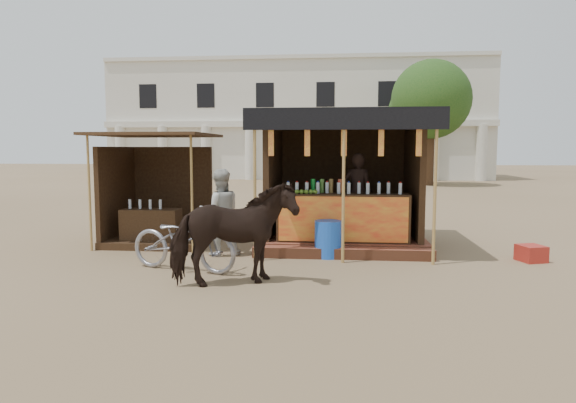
# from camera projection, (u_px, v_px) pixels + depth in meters

# --- Properties ---
(ground) EXTENTS (120.00, 120.00, 0.00)m
(ground) POSITION_uv_depth(u_px,v_px,m) (278.00, 284.00, 7.85)
(ground) COLOR #846B4C
(ground) RESTS_ON ground
(main_stall) EXTENTS (3.60, 3.61, 2.78)m
(main_stall) POSITION_uv_depth(u_px,v_px,m) (343.00, 197.00, 10.97)
(main_stall) COLOR brown
(main_stall) RESTS_ON ground
(secondary_stall) EXTENTS (2.40, 2.40, 2.38)m
(secondary_stall) POSITION_uv_depth(u_px,v_px,m) (152.00, 204.00, 11.27)
(secondary_stall) COLOR #3C2815
(secondary_stall) RESTS_ON ground
(cow) EXTENTS (2.04, 1.49, 1.57)m
(cow) POSITION_uv_depth(u_px,v_px,m) (233.00, 234.00, 7.66)
(cow) COLOR black
(cow) RESTS_ON ground
(motorbike) EXTENTS (2.11, 1.24, 1.05)m
(motorbike) POSITION_uv_depth(u_px,v_px,m) (183.00, 240.00, 8.63)
(motorbike) COLOR gray
(motorbike) RESTS_ON ground
(bystander) EXTENTS (0.99, 0.88, 1.67)m
(bystander) POSITION_uv_depth(u_px,v_px,m) (220.00, 212.00, 9.88)
(bystander) COLOR beige
(bystander) RESTS_ON ground
(blue_barrel) EXTENTS (0.52, 0.52, 0.70)m
(blue_barrel) POSITION_uv_depth(u_px,v_px,m) (328.00, 239.00, 9.72)
(blue_barrel) COLOR blue
(blue_barrel) RESTS_ON ground
(red_crate) EXTENTS (0.53, 0.54, 0.30)m
(red_crate) POSITION_uv_depth(u_px,v_px,m) (531.00, 253.00, 9.38)
(red_crate) COLOR #A4241B
(red_crate) RESTS_ON ground
(cooler) EXTENTS (0.70, 0.53, 0.46)m
(cooler) POSITION_uv_depth(u_px,v_px,m) (392.00, 241.00, 10.20)
(cooler) COLOR #16653F
(cooler) RESTS_ON ground
(background_building) EXTENTS (26.00, 7.45, 8.18)m
(background_building) POSITION_uv_depth(u_px,v_px,m) (299.00, 122.00, 37.28)
(background_building) COLOR silver
(background_building) RESTS_ON ground
(tree) EXTENTS (4.50, 4.40, 7.00)m
(tree) POSITION_uv_depth(u_px,v_px,m) (427.00, 103.00, 28.72)
(tree) COLOR #382314
(tree) RESTS_ON ground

